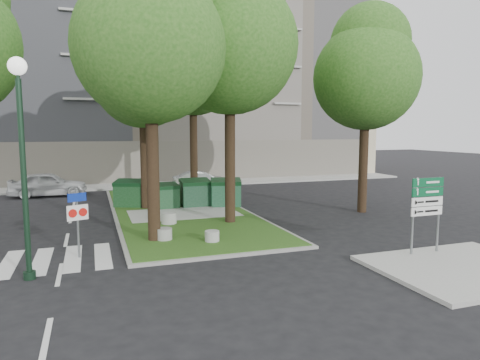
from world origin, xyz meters
name	(u,v)px	position (x,y,z in m)	size (l,w,h in m)	color
ground	(214,258)	(0.00, 0.00, 0.00)	(120.00, 120.00, 0.00)	black
median_island	(179,211)	(0.50, 8.00, 0.06)	(6.00, 16.00, 0.12)	#234F16
median_kerb	(179,211)	(0.50, 8.00, 0.05)	(6.30, 16.30, 0.10)	gray
sidewalk_corner	(464,268)	(6.50, -3.50, 0.06)	(5.00, 4.00, 0.12)	#999993
building_sidewalk	(144,185)	(0.00, 18.50, 0.06)	(42.00, 3.00, 0.12)	#999993
zebra_crossing	(88,257)	(-3.75, 1.50, 0.01)	(5.00, 3.00, 0.01)	silver
apartment_building	(131,84)	(0.00, 26.00, 8.00)	(41.00, 12.00, 16.00)	#C5B794
tree_median_near_left	(152,33)	(-1.41, 2.56, 7.32)	(5.20, 5.20, 10.53)	black
tree_median_near_right	(231,33)	(2.09, 4.56, 7.99)	(5.60, 5.60, 11.46)	black
tree_median_mid	(144,69)	(-0.91, 9.06, 6.98)	(4.80, 4.80, 9.99)	black
tree_median_far	(194,55)	(2.29, 12.06, 8.32)	(5.80, 5.80, 11.93)	black
tree_street_right	(367,68)	(9.09, 5.06, 6.98)	(5.00, 5.00, 10.06)	black
dumpster_a	(130,193)	(-1.70, 9.82, 0.78)	(1.77, 1.54, 1.38)	#0E3514
dumpster_b	(165,196)	(-0.10, 8.69, 0.73)	(1.46, 1.10, 1.27)	#113A1B
dumpster_c	(195,193)	(1.50, 8.76, 0.80)	(1.54, 1.10, 1.42)	#0F321C
dumpster_d	(226,192)	(3.00, 8.27, 0.81)	(1.76, 1.43, 1.43)	#144328
bollard_left	(164,234)	(-1.17, 2.42, 0.32)	(0.57, 0.57, 0.40)	gray
bollard_right	(212,236)	(0.39, 1.63, 0.30)	(0.51, 0.51, 0.36)	#A0A29C
bollard_mid	(169,218)	(-0.54, 5.00, 0.35)	(0.64, 0.64, 0.45)	#A2A39E
litter_bin	(194,188)	(2.32, 12.63, 0.50)	(0.44, 0.44, 0.76)	#C0C917
street_lamp	(22,142)	(-5.24, -0.15, 3.70)	(0.47, 0.47, 5.89)	black
traffic_sign_pole	(77,214)	(-4.01, 1.50, 1.41)	(0.63, 0.27, 2.20)	slate
directional_sign	(426,203)	(6.41, -2.00, 1.72)	(1.21, 0.08, 2.41)	slate
car_white	(48,184)	(-6.03, 15.50, 0.75)	(1.78, 4.41, 1.50)	silver
car_silver	(201,180)	(3.50, 15.50, 0.62)	(1.32, 3.78, 1.25)	#A2A7AA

